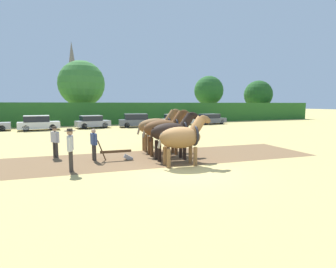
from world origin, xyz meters
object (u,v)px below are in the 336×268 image
object	(u,v)px
draft_horse_trail_left	(165,129)
parked_car_center_right	(137,121)
tree_center_right	(258,95)
tree_center_left	(82,84)
draft_horse_trail_right	(158,126)
tree_center	(209,91)
plow	(119,154)
draft_horse_lead_left	(182,137)
draft_horse_lead_right	(173,132)
farmer_onlooker_left	(70,146)
parked_car_far_right	(210,119)
parked_car_center_left	(38,123)
parked_car_center	(92,122)
farmer_beside_team	(148,131)
church_spire	(73,77)
farmer_at_plow	(94,142)
parked_car_right	(177,120)
farmer_onlooker_right	(55,139)

from	to	relation	value
draft_horse_trail_left	parked_car_center_right	size ratio (longest dim) A/B	0.62
tree_center_right	draft_horse_trail_left	xyz separation A→B (m)	(-30.28, -27.59, -3.09)
tree_center_left	draft_horse_trail_right	distance (m)	26.05
tree_center	plow	size ratio (longest dim) A/B	4.38
draft_horse_lead_left	draft_horse_lead_right	xyz separation A→B (m)	(0.09, 1.35, 0.09)
farmer_onlooker_left	parked_car_far_right	xyz separation A→B (m)	(18.80, 19.96, -0.39)
draft_horse_lead_right	farmer_onlooker_left	size ratio (longest dim) A/B	1.52
tree_center	plow	bearing A→B (deg)	-127.96
tree_center_left	draft_horse_lead_right	xyz separation A→B (m)	(2.27, -28.30, -4.26)
farmer_onlooker_left	parked_car_center_left	distance (m)	19.68
tree_center_left	parked_car_center	size ratio (longest dim) A/B	2.22
parked_car_center	draft_horse_lead_left	bearing A→B (deg)	-94.49
plow	farmer_beside_team	size ratio (longest dim) A/B	1.04
church_spire	tree_center	bearing A→B (deg)	-56.42
draft_horse_lead_right	tree_center	bearing A→B (deg)	60.16
tree_center	parked_car_center_left	bearing A→B (deg)	-159.61
plow	parked_car_center_right	bearing A→B (deg)	75.71
tree_center_right	farmer_at_plow	world-z (taller)	tree_center_right
tree_center	draft_horse_trail_left	world-z (taller)	tree_center
draft_horse_lead_right	parked_car_center	bearing A→B (deg)	99.46
church_spire	parked_car_right	distance (m)	43.76
tree_center_left	tree_center_right	distance (m)	32.67
draft_horse_trail_right	farmer_at_plow	size ratio (longest dim) A/B	1.82
draft_horse_lead_right	farmer_at_plow	world-z (taller)	draft_horse_lead_right
draft_horse_lead_left	plow	distance (m)	3.46
parked_car_right	tree_center_left	bearing A→B (deg)	139.36
draft_horse_trail_left	parked_car_center	world-z (taller)	draft_horse_trail_left
farmer_at_plow	farmer_onlooker_right	size ratio (longest dim) A/B	0.96
church_spire	farmer_beside_team	xyz separation A→B (m)	(2.33, -56.43, -8.75)
parked_car_right	farmer_at_plow	bearing A→B (deg)	-128.22
plow	tree_center	bearing A→B (deg)	55.94
tree_center_left	tree_center_right	xyz separation A→B (m)	(32.65, 0.64, -1.13)
parked_car_center_right	plow	bearing A→B (deg)	-101.04
plow	parked_car_right	size ratio (longest dim) A/B	0.39
tree_center	draft_horse_trail_left	bearing A→B (deg)	-124.89
draft_horse_lead_right	parked_car_far_right	size ratio (longest dim) A/B	0.59
farmer_beside_team	parked_car_right	distance (m)	17.48
farmer_at_plow	farmer_onlooker_right	bearing A→B (deg)	127.72
parked_car_right	draft_horse_trail_left	bearing A→B (deg)	-119.58
church_spire	parked_car_center_right	bearing A→B (deg)	-82.70
parked_car_far_right	draft_horse_trail_left	bearing A→B (deg)	-136.88
draft_horse_lead_right	farmer_onlooker_left	world-z (taller)	draft_horse_lead_right
draft_horse_lead_left	farmer_onlooker_left	size ratio (longest dim) A/B	1.48
tree_center	draft_horse_lead_left	world-z (taller)	tree_center
parked_car_center_left	parked_car_center_right	bearing A→B (deg)	-6.22
tree_center	parked_car_center_left	world-z (taller)	tree_center
tree_center_right	parked_car_center_left	bearing A→B (deg)	-165.20
draft_horse_lead_right	parked_car_right	size ratio (longest dim) A/B	0.60
tree_center	parked_car_right	size ratio (longest dim) A/B	1.70
farmer_at_plow	parked_car_center_right	distance (m)	18.90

